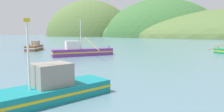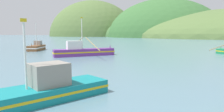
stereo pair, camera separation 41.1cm
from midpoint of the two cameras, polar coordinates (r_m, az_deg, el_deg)
name	(u,v)px [view 2 (the right image)]	position (r m, az deg, el deg)	size (l,w,h in m)	color
hill_far_left	(92,36)	(244.68, -5.46, 5.51)	(103.41, 82.73, 82.85)	#516B38
hill_far_right	(164,37)	(199.22, 14.26, 5.12)	(106.30, 85.04, 70.55)	#386633
hill_far_center	(134,36)	(229.51, 6.08, 5.44)	(94.42, 75.54, 42.53)	#47703D
fishing_boat_teal	(40,91)	(13.35, -18.65, -9.12)	(7.05, 9.03, 5.01)	#147F84
fishing_boat_purple	(83,51)	(37.34, -7.75, 1.33)	(10.43, 12.22, 6.94)	#6B2D84
fishing_boat_brown	(37,47)	(51.85, -20.03, 2.30)	(4.16, 7.06, 6.53)	brown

